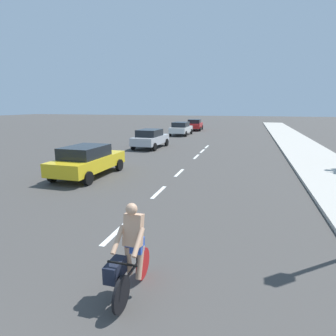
{
  "coord_description": "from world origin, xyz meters",
  "views": [
    {
      "loc": [
        3.5,
        0.34,
        3.56
      ],
      "look_at": [
        0.46,
        11.16,
        1.1
      ],
      "focal_mm": 30.86,
      "sensor_mm": 36.0,
      "label": 1
    }
  ],
  "objects": [
    {
      "name": "parked_car_red",
      "position": [
        -4.13,
        41.54,
        0.84
      ],
      "size": [
        2.28,
        4.58,
        1.57
      ],
      "rotation": [
        0.0,
        0.0,
        0.06
      ],
      "color": "red",
      "rests_on": "ground"
    },
    {
      "name": "cyclist",
      "position": [
        1.47,
        4.88,
        0.83
      ],
      "size": [
        0.62,
        1.71,
        1.82
      ],
      "rotation": [
        0.0,
        0.0,
        3.14
      ],
      "color": "black",
      "rests_on": "ground"
    },
    {
      "name": "lane_stripe_6",
      "position": [
        0.0,
        22.78,
        0.0
      ],
      "size": [
        0.16,
        1.8,
        0.01
      ],
      "primitive_type": "cube",
      "color": "white",
      "rests_on": "ground"
    },
    {
      "name": "sidewalk_strip",
      "position": [
        7.82,
        22.0,
        0.07
      ],
      "size": [
        3.6,
        80.0,
        0.14
      ],
      "primitive_type": "cube",
      "color": "#B2ADA3",
      "rests_on": "ground"
    },
    {
      "name": "parked_car_yellow",
      "position": [
        -4.31,
        13.02,
        0.84
      ],
      "size": [
        2.19,
        4.61,
        1.57
      ],
      "rotation": [
        0.0,
        0.0,
        -0.02
      ],
      "color": "gold",
      "rests_on": "ground"
    },
    {
      "name": "lane_stripe_4",
      "position": [
        0.0,
        15.01,
        0.0
      ],
      "size": [
        0.16,
        1.8,
        0.01
      ],
      "primitive_type": "cube",
      "color": "white",
      "rests_on": "ground"
    },
    {
      "name": "parked_car_silver",
      "position": [
        -4.51,
        23.29,
        0.84
      ],
      "size": [
        2.19,
        4.48,
        1.57
      ],
      "rotation": [
        0.0,
        0.0,
        -0.04
      ],
      "color": "#B7BABF",
      "rests_on": "ground"
    },
    {
      "name": "lane_stripe_7",
      "position": [
        0.0,
        25.24,
        0.0
      ],
      "size": [
        0.16,
        1.8,
        0.01
      ],
      "primitive_type": "cube",
      "color": "white",
      "rests_on": "ground"
    },
    {
      "name": "ground_plane",
      "position": [
        0.0,
        20.0,
        0.0
      ],
      "size": [
        160.0,
        160.0,
        0.0
      ],
      "primitive_type": "plane",
      "color": "#423F3D"
    },
    {
      "name": "lane_stripe_2",
      "position": [
        0.0,
        7.34,
        0.0
      ],
      "size": [
        0.16,
        1.8,
        0.01
      ],
      "primitive_type": "cube",
      "color": "white",
      "rests_on": "ground"
    },
    {
      "name": "lane_stripe_3",
      "position": [
        0.0,
        11.35,
        0.0
      ],
      "size": [
        0.16,
        1.8,
        0.01
      ],
      "primitive_type": "cube",
      "color": "white",
      "rests_on": "ground"
    },
    {
      "name": "parked_car_white",
      "position": [
        -4.44,
        34.29,
        0.84
      ],
      "size": [
        2.11,
        4.54,
        1.57
      ],
      "rotation": [
        0.0,
        0.0,
        -0.01
      ],
      "color": "white",
      "rests_on": "ground"
    },
    {
      "name": "lane_stripe_5",
      "position": [
        0.0,
        20.14,
        0.0
      ],
      "size": [
        0.16,
        1.8,
        0.01
      ],
      "primitive_type": "cube",
      "color": "white",
      "rests_on": "ground"
    }
  ]
}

